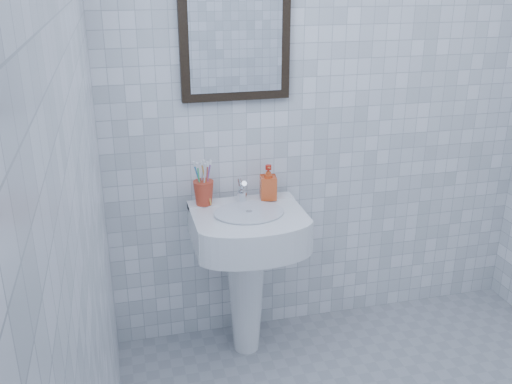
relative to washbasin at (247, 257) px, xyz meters
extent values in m
cube|color=white|center=(0.47, 0.22, 0.72)|extent=(2.20, 0.02, 2.50)
cube|color=white|center=(-0.63, -0.98, 0.72)|extent=(0.02, 2.40, 2.50)
cone|color=white|center=(0.00, 0.02, -0.21)|extent=(0.20, 0.20, 0.64)
cube|color=white|center=(0.00, -0.02, 0.17)|extent=(0.51, 0.36, 0.15)
cube|color=white|center=(0.00, 0.12, 0.24)|extent=(0.51, 0.09, 0.03)
cylinder|color=silver|center=(0.00, -0.05, 0.25)|extent=(0.32, 0.32, 0.01)
cylinder|color=silver|center=(0.00, 0.09, 0.28)|extent=(0.05, 0.05, 0.05)
cylinder|color=silver|center=(0.00, 0.08, 0.33)|extent=(0.02, 0.09, 0.08)
cylinder|color=silver|center=(0.00, 0.11, 0.31)|extent=(0.03, 0.05, 0.09)
imported|color=red|center=(0.13, 0.10, 0.33)|extent=(0.09, 0.09, 0.17)
cube|color=black|center=(0.00, 0.20, 1.02)|extent=(0.50, 0.04, 0.62)
cube|color=white|center=(0.00, 0.18, 1.02)|extent=(0.42, 0.00, 0.54)
camera|label=1|loc=(-0.55, -2.35, 1.27)|focal=40.00mm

